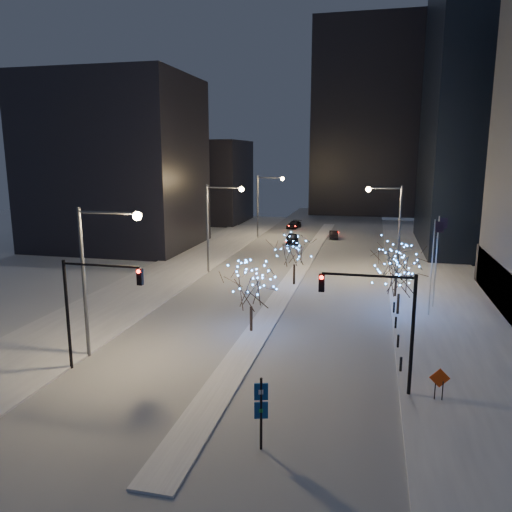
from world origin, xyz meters
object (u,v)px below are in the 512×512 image
(traffic_signal_east, at_px, (384,313))
(wayfinding_sign, at_px, (261,406))
(traffic_signal_west, at_px, (89,297))
(street_lamp_east, at_px, (391,218))
(construction_sign, at_px, (440,381))
(car_near, at_px, (292,239))
(car_mid, at_px, (334,234))
(car_far, at_px, (294,225))
(holiday_tree_median_far, at_px, (295,250))
(street_lamp_w_mid, at_px, (216,216))
(street_lamp_w_near, at_px, (97,262))
(holiday_tree_median_near, at_px, (251,286))
(street_lamp_w_far, at_px, (264,198))
(holiday_tree_plaza_near, at_px, (400,274))
(holiday_tree_plaza_far, at_px, (397,261))

(traffic_signal_east, height_order, wayfinding_sign, traffic_signal_east)
(traffic_signal_west, relative_size, traffic_signal_east, 1.00)
(traffic_signal_east, bearing_deg, street_lamp_east, 87.74)
(traffic_signal_west, bearing_deg, construction_sign, 1.86)
(street_lamp_east, xyz_separation_m, construction_sign, (1.94, -29.34, -5.20))
(car_near, xyz_separation_m, car_mid, (5.71, 6.49, -0.15))
(car_far, bearing_deg, holiday_tree_median_far, -72.06)
(construction_sign, bearing_deg, street_lamp_w_mid, 123.07)
(street_lamp_w_near, bearing_deg, car_mid, 78.09)
(car_near, distance_m, holiday_tree_median_near, 39.05)
(holiday_tree_median_far, bearing_deg, construction_sign, -63.11)
(holiday_tree_median_near, bearing_deg, street_lamp_w_far, 101.08)
(traffic_signal_east, xyz_separation_m, car_mid, (-6.86, 53.24, -4.11))
(street_lamp_w_far, distance_m, holiday_tree_plaza_near, 41.23)
(car_near, bearing_deg, car_far, 90.26)
(holiday_tree_plaza_far, bearing_deg, holiday_tree_plaza_near, -90.00)
(traffic_signal_east, height_order, construction_sign, traffic_signal_east)
(traffic_signal_east, height_order, car_far, traffic_signal_east)
(construction_sign, bearing_deg, traffic_signal_west, 176.41)
(street_lamp_w_far, relative_size, holiday_tree_median_far, 1.84)
(holiday_tree_plaza_near, distance_m, wayfinding_sign, 22.77)
(traffic_signal_west, distance_m, holiday_tree_median_far, 25.06)
(street_lamp_w_near, bearing_deg, street_lamp_east, 55.81)
(traffic_signal_east, height_order, car_mid, traffic_signal_east)
(holiday_tree_median_far, distance_m, wayfinding_sign, 29.49)
(car_far, bearing_deg, car_near, -72.99)
(street_lamp_east, relative_size, car_near, 2.13)
(car_near, bearing_deg, street_lamp_east, -60.13)
(traffic_signal_east, xyz_separation_m, holiday_tree_plaza_near, (1.56, 14.76, -1.15))
(wayfinding_sign, bearing_deg, street_lamp_w_far, 85.99)
(street_lamp_w_far, distance_m, holiday_tree_plaza_far, 36.52)
(street_lamp_w_near, xyz_separation_m, street_lamp_w_far, (0.00, 50.00, 0.00))
(street_lamp_w_near, xyz_separation_m, traffic_signal_west, (0.50, -2.00, -1.74))
(car_near, xyz_separation_m, holiday_tree_plaza_near, (14.14, -31.99, 2.81))
(street_lamp_east, xyz_separation_m, traffic_signal_east, (-1.14, -29.00, -1.69))
(traffic_signal_west, distance_m, holiday_tree_plaza_far, 28.48)
(car_mid, relative_size, holiday_tree_plaza_far, 0.73)
(street_lamp_w_mid, height_order, street_lamp_w_far, same)
(car_mid, bearing_deg, holiday_tree_plaza_near, 95.68)
(traffic_signal_east, bearing_deg, street_lamp_w_mid, 124.51)
(holiday_tree_plaza_far, bearing_deg, street_lamp_w_mid, 163.46)
(traffic_signal_east, bearing_deg, holiday_tree_median_far, 110.66)
(street_lamp_w_mid, xyz_separation_m, wayfinding_sign, (12.54, -32.90, -4.34))
(car_mid, height_order, holiday_tree_plaza_far, holiday_tree_plaza_far)
(street_lamp_w_far, height_order, car_near, street_lamp_w_far)
(car_near, xyz_separation_m, holiday_tree_median_near, (3.14, -38.82, 2.81))
(street_lamp_w_mid, height_order, wayfinding_sign, street_lamp_w_mid)
(holiday_tree_median_far, bearing_deg, holiday_tree_plaza_near, -37.33)
(street_lamp_w_near, bearing_deg, holiday_tree_plaza_far, 44.69)
(car_far, height_order, holiday_tree_plaza_near, holiday_tree_plaza_near)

